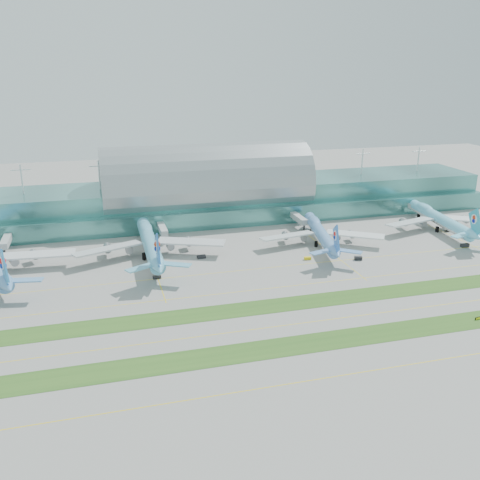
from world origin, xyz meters
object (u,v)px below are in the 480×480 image
object	(u,v)px
terminal	(207,193)
airliner_d	(439,218)
taxiway_sign_east	(478,318)
airliner_b	(150,242)
airliner_c	(321,232)

from	to	relation	value
terminal	airliner_d	distance (m)	130.95
airliner_d	taxiway_sign_east	distance (m)	111.37
taxiway_sign_east	airliner_b	bearing A→B (deg)	130.14
airliner_d	terminal	bearing A→B (deg)	160.30
terminal	taxiway_sign_east	world-z (taller)	terminal
airliner_d	airliner_b	bearing A→B (deg)	-172.89
airliner_b	airliner_c	distance (m)	84.66
airliner_b	airliner_d	bearing A→B (deg)	0.58
terminal	airliner_c	world-z (taller)	terminal
terminal	airliner_d	size ratio (longest dim) A/B	4.51
airliner_d	taxiway_sign_east	xyz separation A→B (m)	(-51.96, -98.33, -5.88)
airliner_c	airliner_d	bearing A→B (deg)	16.26
terminal	airliner_b	xyz separation A→B (m)	(-40.07, -59.14, -7.33)
airliner_b	airliner_c	bearing A→B (deg)	-3.24
airliner_b	airliner_c	xyz separation A→B (m)	(84.49, -5.27, -0.81)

